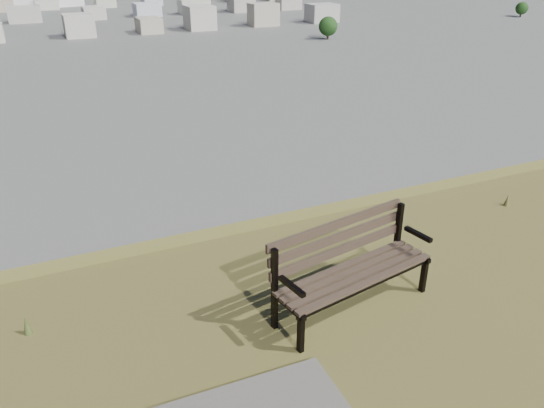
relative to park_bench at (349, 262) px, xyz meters
name	(u,v)px	position (x,y,z in m)	size (l,w,h in m)	color
park_bench	(349,262)	(0.00, 0.00, 0.00)	(1.78, 0.85, 0.90)	#423526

